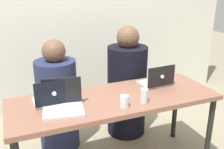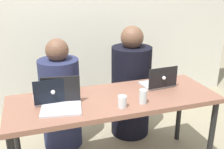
{
  "view_description": "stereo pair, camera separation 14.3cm",
  "coord_description": "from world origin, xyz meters",
  "px_view_note": "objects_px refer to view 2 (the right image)",
  "views": [
    {
      "loc": [
        -0.77,
        -1.83,
        1.64
      ],
      "look_at": [
        0.0,
        0.06,
        0.91
      ],
      "focal_mm": 42.0,
      "sensor_mm": 36.0,
      "label": 1
    },
    {
      "loc": [
        -0.64,
        -1.88,
        1.64
      ],
      "look_at": [
        0.0,
        0.06,
        0.91
      ],
      "focal_mm": 42.0,
      "sensor_mm": 36.0,
      "label": 2
    }
  ],
  "objects_px": {
    "laptop_front_left": "(61,102)",
    "person_on_right": "(131,88)",
    "person_on_left": "(61,100)",
    "water_glass_right": "(143,97)",
    "water_glass_center": "(122,102)",
    "laptop_back_right": "(159,82)",
    "laptop_back_left": "(52,96)"
  },
  "relations": [
    {
      "from": "person_on_right",
      "to": "laptop_back_right",
      "type": "xyz_separation_m",
      "value": [
        0.08,
        -0.47,
        0.23
      ]
    },
    {
      "from": "person_on_right",
      "to": "laptop_front_left",
      "type": "relative_size",
      "value": 3.67
    },
    {
      "from": "laptop_back_left",
      "to": "water_glass_right",
      "type": "xyz_separation_m",
      "value": [
        0.67,
        -0.26,
        0.0
      ]
    },
    {
      "from": "water_glass_center",
      "to": "water_glass_right",
      "type": "bearing_deg",
      "value": 4.79
    },
    {
      "from": "water_glass_right",
      "to": "laptop_front_left",
      "type": "bearing_deg",
      "value": 169.25
    },
    {
      "from": "person_on_left",
      "to": "water_glass_right",
      "type": "distance_m",
      "value": 0.97
    },
    {
      "from": "laptop_back_left",
      "to": "laptop_back_right",
      "type": "relative_size",
      "value": 1.0
    },
    {
      "from": "person_on_right",
      "to": "laptop_back_right",
      "type": "bearing_deg",
      "value": 90.08
    },
    {
      "from": "laptop_back_left",
      "to": "laptop_back_right",
      "type": "xyz_separation_m",
      "value": [
        0.95,
        0.02,
        -0.0
      ]
    },
    {
      "from": "person_on_left",
      "to": "water_glass_center",
      "type": "bearing_deg",
      "value": 129.71
    },
    {
      "from": "water_glass_right",
      "to": "laptop_back_right",
      "type": "bearing_deg",
      "value": 44.22
    },
    {
      "from": "person_on_left",
      "to": "laptop_back_left",
      "type": "bearing_deg",
      "value": 89.83
    },
    {
      "from": "laptop_back_left",
      "to": "water_glass_right",
      "type": "bearing_deg",
      "value": 158.15
    },
    {
      "from": "person_on_left",
      "to": "laptop_front_left",
      "type": "height_order",
      "value": "person_on_left"
    },
    {
      "from": "person_on_left",
      "to": "laptop_front_left",
      "type": "distance_m",
      "value": 0.68
    },
    {
      "from": "person_on_left",
      "to": "laptop_back_right",
      "type": "relative_size",
      "value": 3.86
    },
    {
      "from": "person_on_right",
      "to": "water_glass_center",
      "type": "height_order",
      "value": "person_on_right"
    },
    {
      "from": "water_glass_right",
      "to": "water_glass_center",
      "type": "xyz_separation_m",
      "value": [
        -0.18,
        -0.02,
        -0.01
      ]
    },
    {
      "from": "person_on_left",
      "to": "water_glass_center",
      "type": "relative_size",
      "value": 12.38
    },
    {
      "from": "water_glass_right",
      "to": "laptop_back_left",
      "type": "bearing_deg",
      "value": 159.17
    },
    {
      "from": "laptop_front_left",
      "to": "person_on_right",
      "type": "bearing_deg",
      "value": 46.62
    },
    {
      "from": "laptop_back_right",
      "to": "laptop_front_left",
      "type": "bearing_deg",
      "value": 6.14
    },
    {
      "from": "laptop_back_left",
      "to": "water_glass_right",
      "type": "distance_m",
      "value": 0.72
    },
    {
      "from": "laptop_back_left",
      "to": "person_on_right",
      "type": "bearing_deg",
      "value": -152.18
    },
    {
      "from": "person_on_left",
      "to": "laptop_back_left",
      "type": "xyz_separation_m",
      "value": [
        -0.11,
        -0.48,
        0.27
      ]
    },
    {
      "from": "water_glass_right",
      "to": "water_glass_center",
      "type": "height_order",
      "value": "water_glass_right"
    },
    {
      "from": "person_on_left",
      "to": "person_on_right",
      "type": "relative_size",
      "value": 0.93
    },
    {
      "from": "laptop_front_left",
      "to": "water_glass_center",
      "type": "xyz_separation_m",
      "value": [
        0.44,
        -0.13,
        -0.01
      ]
    },
    {
      "from": "person_on_right",
      "to": "laptop_back_right",
      "type": "relative_size",
      "value": 4.14
    },
    {
      "from": "person_on_right",
      "to": "water_glass_center",
      "type": "distance_m",
      "value": 0.88
    },
    {
      "from": "water_glass_center",
      "to": "laptop_back_left",
      "type": "bearing_deg",
      "value": 151.07
    },
    {
      "from": "person_on_left",
      "to": "laptop_back_right",
      "type": "distance_m",
      "value": 1.0
    }
  ]
}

